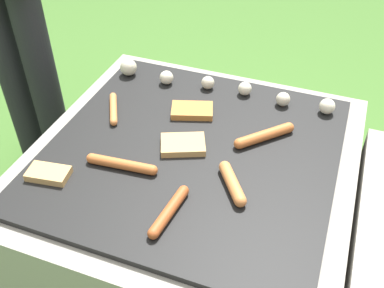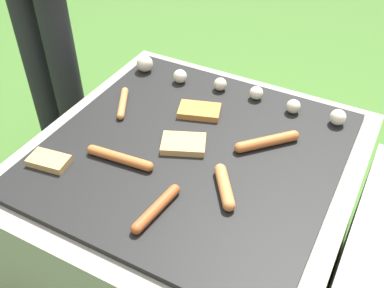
% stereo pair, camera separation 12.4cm
% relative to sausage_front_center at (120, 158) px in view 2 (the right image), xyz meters
% --- Properties ---
extents(ground_plane, '(14.00, 14.00, 0.00)m').
position_rel_sausage_front_center_xyz_m(ground_plane, '(0.15, 0.14, -0.47)').
color(ground_plane, '#3D6628').
extents(grill, '(0.90, 0.90, 0.45)m').
position_rel_sausage_front_center_xyz_m(grill, '(0.15, 0.14, -0.24)').
color(grill, gray).
rests_on(grill, ground_plane).
extents(sausage_back_center, '(0.10, 0.13, 0.03)m').
position_rel_sausage_front_center_xyz_m(sausage_back_center, '(0.30, 0.03, 0.00)').
color(sausage_back_center, '#C6753D').
rests_on(sausage_back_center, grill).
extents(sausage_front_center, '(0.20, 0.04, 0.03)m').
position_rel_sausage_front_center_xyz_m(sausage_front_center, '(0.00, 0.00, 0.00)').
color(sausage_front_center, '#B7602D').
rests_on(sausage_front_center, grill).
extents(sausage_front_left, '(0.09, 0.14, 0.02)m').
position_rel_sausage_front_center_xyz_m(sausage_front_left, '(-0.14, 0.22, -0.00)').
color(sausage_front_left, '#C6753D').
rests_on(sausage_front_left, grill).
extents(sausage_mid_right, '(0.15, 0.15, 0.03)m').
position_rel_sausage_front_center_xyz_m(sausage_mid_right, '(0.33, 0.25, 0.00)').
color(sausage_mid_right, '#B7602D').
rests_on(sausage_mid_right, grill).
extents(sausage_mid_left, '(0.04, 0.18, 0.03)m').
position_rel_sausage_front_center_xyz_m(sausage_mid_left, '(0.18, -0.11, -0.00)').
color(sausage_mid_left, '#A34C23').
rests_on(sausage_mid_left, grill).
extents(bread_slice_right, '(0.15, 0.13, 0.02)m').
position_rel_sausage_front_center_xyz_m(bread_slice_right, '(0.12, 0.13, -0.00)').
color(bread_slice_right, tan).
rests_on(bread_slice_right, grill).
extents(bread_slice_left, '(0.12, 0.08, 0.02)m').
position_rel_sausage_front_center_xyz_m(bread_slice_left, '(-0.16, -0.10, -0.00)').
color(bread_slice_left, tan).
rests_on(bread_slice_left, grill).
extents(bread_slice_center, '(0.14, 0.11, 0.02)m').
position_rel_sausage_front_center_xyz_m(bread_slice_center, '(0.09, 0.30, -0.00)').
color(bread_slice_center, '#B27033').
rests_on(bread_slice_center, grill).
extents(mushroom_row, '(0.72, 0.07, 0.06)m').
position_rel_sausage_front_center_xyz_m(mushroom_row, '(0.10, 0.44, 0.01)').
color(mushroom_row, beige).
rests_on(mushroom_row, grill).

